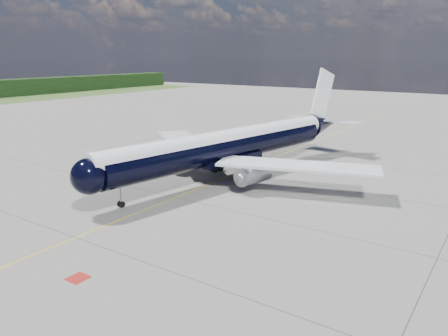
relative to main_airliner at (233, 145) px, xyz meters
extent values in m
plane|color=gray|center=(-0.51, 7.54, -4.70)|extent=(320.00, 320.00, 0.00)
cube|color=yellow|center=(-0.51, 2.54, -4.69)|extent=(0.16, 160.00, 0.01)
cube|color=maroon|center=(6.29, -32.46, -4.69)|extent=(1.60, 1.60, 0.01)
cylinder|color=black|center=(-0.26, -1.43, -0.21)|extent=(11.32, 40.67, 4.06)
sphere|color=black|center=(-4.12, -22.45, -0.21)|extent=(4.73, 4.73, 4.06)
cone|color=black|center=(4.27, 23.27, 0.43)|extent=(5.34, 8.09, 4.06)
cylinder|color=white|center=(-0.26, -1.43, 0.81)|extent=(10.83, 42.62, 3.17)
cube|color=black|center=(-4.16, -22.67, 0.38)|extent=(2.75, 1.72, 0.59)
cube|color=white|center=(-11.01, 2.17, -1.17)|extent=(19.40, 16.93, 0.34)
cube|color=white|center=(11.06, -1.88, -1.17)|extent=(21.17, 11.30, 0.34)
cube|color=black|center=(-0.26, -1.43, -1.70)|extent=(6.34, 11.32, 1.07)
cylinder|color=#ACACB3|center=(-7.48, -2.28, -2.40)|extent=(3.24, 5.27, 2.39)
cylinder|color=#ACACB3|center=(6.18, -4.79, -2.40)|extent=(3.24, 5.27, 2.39)
sphere|color=gray|center=(-7.89, -4.49, -2.40)|extent=(1.37, 1.37, 1.18)
sphere|color=gray|center=(5.78, -7.00, -2.40)|extent=(1.37, 1.37, 1.18)
cube|color=white|center=(-7.44, -2.07, -1.60)|extent=(0.85, 3.41, 1.18)
cube|color=white|center=(6.22, -4.58, -1.60)|extent=(0.85, 3.41, 1.18)
cube|color=white|center=(4.17, 22.74, 5.88)|extent=(1.56, 6.73, 9.11)
cube|color=white|center=(4.27, 23.27, 1.29)|extent=(14.28, 5.87, 0.24)
cylinder|color=gray|center=(-3.44, -18.78, -3.36)|extent=(0.22, 0.22, 2.24)
cylinder|color=black|center=(-3.65, -18.74, -4.32)|extent=(0.32, 0.77, 0.75)
cylinder|color=black|center=(-3.23, -18.81, -4.32)|extent=(0.32, 0.77, 0.75)
cylinder|color=gray|center=(-3.34, 0.76, -3.25)|extent=(0.32, 0.32, 2.03)
cylinder|color=gray|center=(3.39, -0.47, -3.25)|extent=(0.32, 0.32, 2.03)
cylinder|color=black|center=(-3.44, 0.18, -4.11)|extent=(0.69, 1.24, 1.18)
cylinder|color=black|center=(-3.23, 1.34, -4.11)|extent=(0.69, 1.24, 1.18)
cylinder|color=black|center=(3.28, -1.05, -4.11)|extent=(0.69, 1.24, 1.18)
cylinder|color=black|center=(3.50, 0.10, -4.11)|extent=(0.69, 1.24, 1.18)
camera|label=1|loc=(33.67, -51.97, 12.60)|focal=35.00mm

